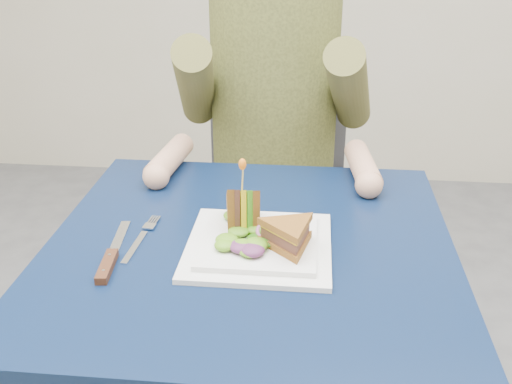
# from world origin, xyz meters

# --- Properties ---
(table) EXTENTS (0.75, 0.75, 0.73)m
(table) POSITION_xyz_m (0.00, 0.00, 0.65)
(table) COLOR black
(table) RESTS_ON ground
(chair) EXTENTS (0.42, 0.40, 0.93)m
(chair) POSITION_xyz_m (0.00, 0.71, 0.54)
(chair) COLOR #47474C
(chair) RESTS_ON ground
(diner) EXTENTS (0.54, 0.59, 0.74)m
(diner) POSITION_xyz_m (-0.00, 0.60, 0.91)
(diner) COLOR #494D23
(diner) RESTS_ON chair
(plate) EXTENTS (0.26, 0.26, 0.02)m
(plate) POSITION_xyz_m (0.02, -0.02, 0.74)
(plate) COLOR white
(plate) RESTS_ON table
(sandwich_flat) EXTENTS (0.17, 0.17, 0.05)m
(sandwich_flat) POSITION_xyz_m (0.07, -0.05, 0.78)
(sandwich_flat) COLOR brown
(sandwich_flat) RESTS_ON plate
(sandwich_upright) EXTENTS (0.08, 0.13, 0.13)m
(sandwich_upright) POSITION_xyz_m (-0.02, 0.02, 0.78)
(sandwich_upright) COLOR brown
(sandwich_upright) RESTS_ON plate
(fork) EXTENTS (0.03, 0.18, 0.01)m
(fork) POSITION_xyz_m (-0.20, -0.02, 0.73)
(fork) COLOR silver
(fork) RESTS_ON table
(knife) EXTENTS (0.04, 0.22, 0.02)m
(knife) POSITION_xyz_m (-0.23, -0.10, 0.74)
(knife) COLOR silver
(knife) RESTS_ON table
(toothpick) EXTENTS (0.01, 0.01, 0.06)m
(toothpick) POSITION_xyz_m (-0.02, 0.02, 0.85)
(toothpick) COLOR tan
(toothpick) RESTS_ON sandwich_upright
(toothpick_frill) EXTENTS (0.01, 0.01, 0.02)m
(toothpick_frill) POSITION_xyz_m (-0.02, 0.02, 0.88)
(toothpick_frill) COLOR orange
(toothpick_frill) RESTS_ON sandwich_upright
(lettuce_spill) EXTENTS (0.15, 0.13, 0.02)m
(lettuce_spill) POSITION_xyz_m (0.02, -0.01, 0.76)
(lettuce_spill) COLOR #337A14
(lettuce_spill) RESTS_ON plate
(onion_ring) EXTENTS (0.04, 0.04, 0.02)m
(onion_ring) POSITION_xyz_m (0.03, -0.02, 0.77)
(onion_ring) COLOR #9E4C7A
(onion_ring) RESTS_ON plate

